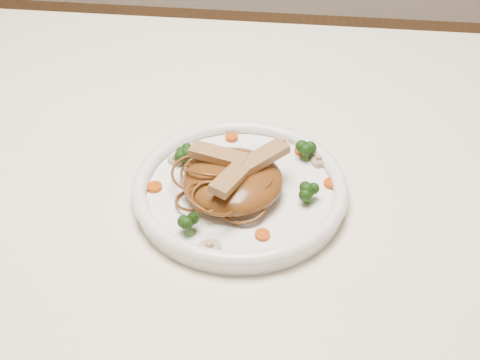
# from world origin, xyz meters

# --- Properties ---
(table) EXTENTS (1.20, 0.80, 0.75)m
(table) POSITION_xyz_m (0.00, 0.00, 0.65)
(table) COLOR white
(table) RESTS_ON ground
(plate) EXTENTS (0.34, 0.34, 0.02)m
(plate) POSITION_xyz_m (0.09, -0.09, 0.76)
(plate) COLOR white
(plate) RESTS_ON table
(noodle_mound) EXTENTS (0.14, 0.14, 0.04)m
(noodle_mound) POSITION_xyz_m (0.08, -0.10, 0.79)
(noodle_mound) COLOR brown
(noodle_mound) RESTS_ON plate
(chicken_a) EXTENTS (0.07, 0.07, 0.01)m
(chicken_a) POSITION_xyz_m (0.11, -0.08, 0.81)
(chicken_a) COLOR #A37D4D
(chicken_a) RESTS_ON noodle_mound
(chicken_b) EXTENTS (0.08, 0.04, 0.01)m
(chicken_b) POSITION_xyz_m (0.06, -0.08, 0.81)
(chicken_b) COLOR #A37D4D
(chicken_b) RESTS_ON noodle_mound
(chicken_c) EXTENTS (0.05, 0.08, 0.01)m
(chicken_c) POSITION_xyz_m (0.08, -0.12, 0.81)
(chicken_c) COLOR #A37D4D
(chicken_c) RESTS_ON noodle_mound
(broccoli_0) EXTENTS (0.03, 0.03, 0.03)m
(broccoli_0) POSITION_xyz_m (0.17, -0.02, 0.78)
(broccoli_0) COLOR #15330A
(broccoli_0) RESTS_ON plate
(broccoli_1) EXTENTS (0.03, 0.03, 0.03)m
(broccoli_1) POSITION_xyz_m (0.01, -0.04, 0.78)
(broccoli_1) COLOR #15330A
(broccoli_1) RESTS_ON plate
(broccoli_2) EXTENTS (0.03, 0.03, 0.03)m
(broccoli_2) POSITION_xyz_m (0.04, -0.17, 0.78)
(broccoli_2) COLOR #15330A
(broccoli_2) RESTS_ON plate
(broccoli_3) EXTENTS (0.03, 0.03, 0.03)m
(broccoli_3) POSITION_xyz_m (0.18, -0.10, 0.78)
(broccoli_3) COLOR #15330A
(broccoli_3) RESTS_ON plate
(carrot_0) EXTENTS (0.02, 0.02, 0.00)m
(carrot_0) POSITION_xyz_m (0.16, -0.00, 0.77)
(carrot_0) COLOR #B83906
(carrot_0) RESTS_ON plate
(carrot_1) EXTENTS (0.02, 0.02, 0.00)m
(carrot_1) POSITION_xyz_m (-0.02, -0.10, 0.77)
(carrot_1) COLOR #B83906
(carrot_1) RESTS_ON plate
(carrot_2) EXTENTS (0.02, 0.02, 0.00)m
(carrot_2) POSITION_xyz_m (0.20, -0.07, 0.77)
(carrot_2) COLOR #B83906
(carrot_2) RESTS_ON plate
(carrot_3) EXTENTS (0.02, 0.02, 0.00)m
(carrot_3) POSITION_xyz_m (0.07, 0.01, 0.77)
(carrot_3) COLOR #B83906
(carrot_3) RESTS_ON plate
(carrot_4) EXTENTS (0.02, 0.02, 0.00)m
(carrot_4) POSITION_xyz_m (0.12, -0.17, 0.77)
(carrot_4) COLOR #B83906
(carrot_4) RESTS_ON plate
(mushroom_0) EXTENTS (0.04, 0.04, 0.01)m
(mushroom_0) POSITION_xyz_m (0.07, -0.20, 0.77)
(mushroom_0) COLOR beige
(mushroom_0) RESTS_ON plate
(mushroom_1) EXTENTS (0.03, 0.03, 0.01)m
(mushroom_1) POSITION_xyz_m (0.19, -0.02, 0.77)
(mushroom_1) COLOR beige
(mushroom_1) RESTS_ON plate
(mushroom_2) EXTENTS (0.03, 0.03, 0.01)m
(mushroom_2) POSITION_xyz_m (-0.00, -0.05, 0.77)
(mushroom_2) COLOR beige
(mushroom_2) RESTS_ON plate
(mushroom_3) EXTENTS (0.04, 0.04, 0.01)m
(mushroom_3) POSITION_xyz_m (0.14, 0.01, 0.77)
(mushroom_3) COLOR beige
(mushroom_3) RESTS_ON plate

